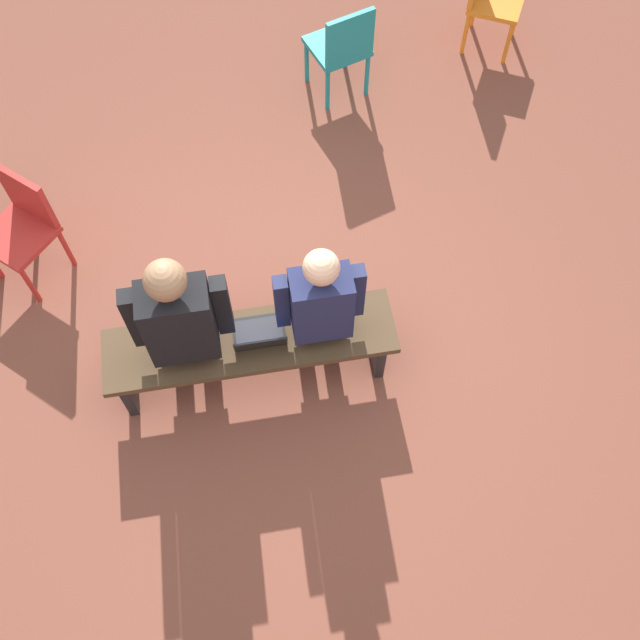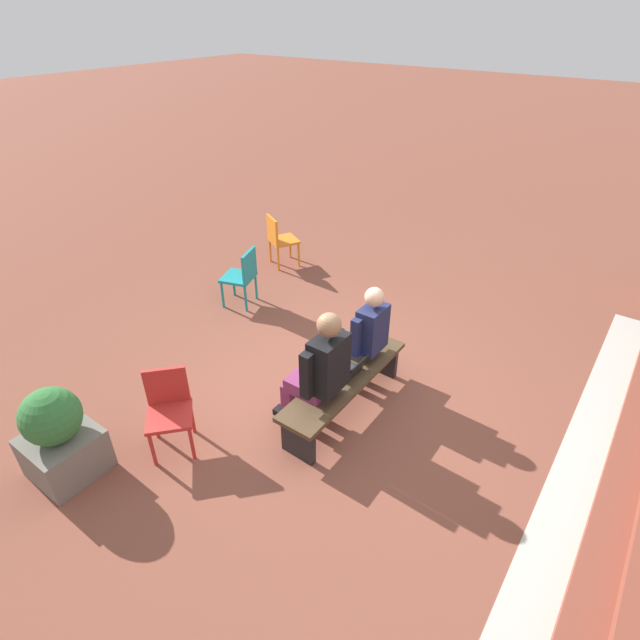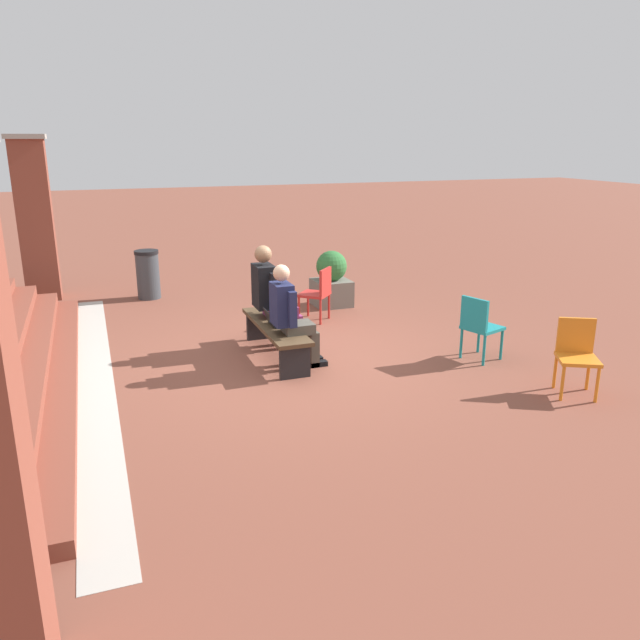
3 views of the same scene
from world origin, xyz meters
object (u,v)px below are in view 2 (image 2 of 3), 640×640
Objects in this scene: person_adult at (319,370)px; laptop at (350,370)px; bench at (345,384)px; plastic_chair_near_bench_left at (169,406)px; plastic_chair_foreground at (279,238)px; person_student at (363,335)px; plastic_chair_mid_courtyard at (243,274)px; planter at (59,436)px.

laptop is at bearing 168.95° from person_adult.
bench is 0.54m from person_adult.
plastic_chair_foreground is (-3.67, -1.69, 0.00)m from plastic_chair_near_bench_left.
plastic_chair_near_bench_left and plastic_chair_foreground have the same top height.
person_adult reaches higher than laptop.
person_student is 0.80m from person_adult.
bench is 2.14× the size of plastic_chair_near_bench_left.
person_adult is at bearing -11.10° from bench.
person_adult is 1.68× the size of plastic_chair_mid_courtyard.
laptop is 0.38× the size of plastic_chair_mid_courtyard.
person_adult reaches higher than bench.
bench is 1.77m from plastic_chair_near_bench_left.
plastic_chair_mid_courtyard is (-2.39, -1.29, 0.00)m from plastic_chair_near_bench_left.
plastic_chair_near_bench_left is (1.44, -1.12, -0.02)m from laptop.
person_adult is 4.42× the size of laptop.
person_adult is 0.50m from laptop.
person_adult is 1.51× the size of planter.
person_student is at bearing 150.21° from plastic_chair_near_bench_left.
plastic_chair_mid_courtyard is (-1.02, -2.40, 0.13)m from bench.
person_student is 1.56× the size of plastic_chair_foreground.
bench is at bearing 141.27° from plastic_chair_near_bench_left.
plastic_chair_mid_courtyard is at bearing -166.66° from planter.
plastic_chair_near_bench_left reaches higher than bench.
laptop is at bearing 142.22° from plastic_chair_near_bench_left.
person_student is 0.43m from laptop.
person_adult is 1.47m from plastic_chair_near_bench_left.
person_student reaches higher than planter.
person_adult reaches higher than person_student.
plastic_chair_near_bench_left is (1.38, -1.10, 0.13)m from bench.
plastic_chair_near_bench_left is (1.01, -1.03, -0.27)m from person_adult.
laptop is at bearing 68.41° from plastic_chair_mid_courtyard.
laptop is 0.38× the size of plastic_chair_foreground.
bench is 1.37× the size of person_student.
laptop is at bearing 11.70° from person_student.
plastic_chair_foreground is (-1.86, -2.73, -0.22)m from person_student.
plastic_chair_mid_courtyard is 1.34m from plastic_chair_foreground.
plastic_chair_foreground is at bearing -128.50° from laptop.
laptop is (-0.43, 0.08, -0.25)m from person_adult.
bench is at bearing 67.01° from plastic_chair_mid_courtyard.
planter is (3.21, 0.76, -0.04)m from plastic_chair_mid_courtyard.
person_adult is 1.68× the size of plastic_chair_near_bench_left.
planter is at bearing -40.56° from person_adult.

